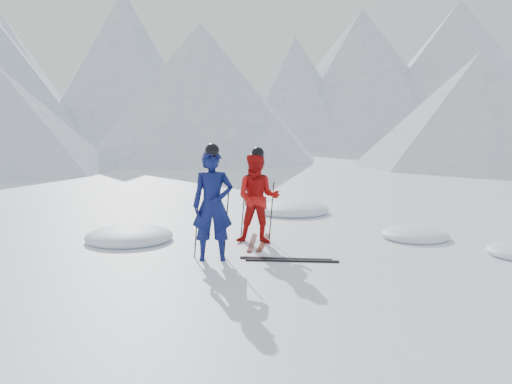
{
  "coord_description": "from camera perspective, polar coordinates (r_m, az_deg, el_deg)",
  "views": [
    {
      "loc": [
        -2.43,
        -10.49,
        2.51
      ],
      "look_at": [
        -1.8,
        0.5,
        1.1
      ],
      "focal_mm": 38.0,
      "sensor_mm": 36.0,
      "label": 1
    }
  ],
  "objects": [
    {
      "name": "ski_loose_a",
      "position": [
        10.09,
        3.14,
        -7.03
      ],
      "size": [
        1.69,
        0.38,
        0.03
      ],
      "primitive_type": "cube",
      "rotation": [
        0.0,
        0.0,
        1.4
      ],
      "color": "black",
      "rests_on": "ground"
    },
    {
      "name": "ski_loose_b",
      "position": [
        9.96,
        3.82,
        -7.23
      ],
      "size": [
        1.7,
        0.32,
        0.03
      ],
      "primitive_type": "cube",
      "rotation": [
        0.0,
        0.0,
        1.43
      ],
      "color": "black",
      "rests_on": "ground"
    },
    {
      "name": "ground",
      "position": [
        11.06,
        9.56,
        -5.93
      ],
      "size": [
        160.0,
        160.0,
        0.0
      ],
      "primitive_type": "plane",
      "color": "white",
      "rests_on": "ground"
    },
    {
      "name": "pole_blue_right",
      "position": [
        10.2,
        -3.12,
        -3.06
      ],
      "size": [
        0.13,
        0.08,
        1.35
      ],
      "primitive_type": "cylinder",
      "rotation": [
        -0.04,
        0.08,
        0.0
      ],
      "color": "black",
      "rests_on": "ground"
    },
    {
      "name": "ski_worn_right",
      "position": [
        11.43,
        0.79,
        -5.31
      ],
      "size": [
        0.41,
        1.69,
        0.03
      ],
      "primitive_type": "cube",
      "rotation": [
        0.0,
        0.0,
        -0.19
      ],
      "color": "black",
      "rests_on": "ground"
    },
    {
      "name": "pole_red_right",
      "position": [
        11.47,
        1.64,
        -2.11
      ],
      "size": [
        0.13,
        0.09,
        1.27
      ],
      "primitive_type": "cylinder",
      "rotation": [
        -0.05,
        0.08,
        0.0
      ],
      "color": "black",
      "rests_on": "ground"
    },
    {
      "name": "pole_blue_left",
      "position": [
        10.11,
        -6.24,
        -3.18
      ],
      "size": [
        0.13,
        0.09,
        1.35
      ],
      "primitive_type": "cylinder",
      "rotation": [
        0.05,
        0.08,
        0.0
      ],
      "color": "black",
      "rests_on": "ground"
    },
    {
      "name": "skier_blue",
      "position": [
        9.9,
        -4.58,
        -1.4
      ],
      "size": [
        0.76,
        0.51,
        2.03
      ],
      "primitive_type": "imported",
      "rotation": [
        0.0,
        0.0,
        0.03
      ],
      "color": "#0C134B",
      "rests_on": "ground"
    },
    {
      "name": "skier_red",
      "position": [
        11.26,
        0.19,
        -0.65
      ],
      "size": [
        1.03,
        0.85,
        1.91
      ],
      "primitive_type": "imported",
      "rotation": [
        0.0,
        0.0,
        -0.15
      ],
      "color": "#BB0F0E",
      "rests_on": "ground"
    },
    {
      "name": "mountain_range",
      "position": [
        46.7,
        6.94,
        12.44
      ],
      "size": [
        106.15,
        62.94,
        15.53
      ],
      "color": "#B2BCD1",
      "rests_on": "ground"
    },
    {
      "name": "ski_worn_left",
      "position": [
        11.42,
        -0.42,
        -5.32
      ],
      "size": [
        0.29,
        1.7,
        0.03
      ],
      "primitive_type": "cube",
      "rotation": [
        0.0,
        0.0,
        -0.12
      ],
      "color": "black",
      "rests_on": "ground"
    },
    {
      "name": "snow_lumps",
      "position": [
        13.01,
        3.08,
        -3.83
      ],
      "size": [
        9.35,
        6.83,
        0.45
      ],
      "color": "white",
      "rests_on": "ground"
    },
    {
      "name": "pole_red_left",
      "position": [
        11.54,
        -1.37,
        -2.05
      ],
      "size": [
        0.13,
        0.1,
        1.27
      ],
      "primitive_type": "cylinder",
      "rotation": [
        0.06,
        0.08,
        0.0
      ],
      "color": "black",
      "rests_on": "ground"
    }
  ]
}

